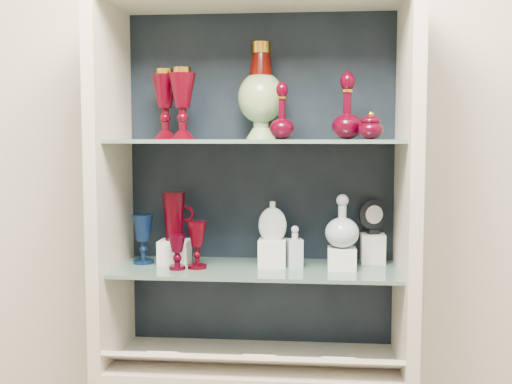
# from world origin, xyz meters

# --- Properties ---
(wall_back) EXTENTS (3.50, 0.02, 2.80)m
(wall_back) POSITION_xyz_m (0.00, 1.75, 1.40)
(wall_back) COLOR beige
(wall_back) RESTS_ON ground
(cabinet_back_panel) EXTENTS (0.98, 0.02, 1.15)m
(cabinet_back_panel) POSITION_xyz_m (0.00, 1.72, 1.32)
(cabinet_back_panel) COLOR black
(cabinet_back_panel) RESTS_ON cabinet_base
(cabinet_side_left) EXTENTS (0.04, 0.40, 1.15)m
(cabinet_side_left) POSITION_xyz_m (-0.48, 1.53, 1.32)
(cabinet_side_left) COLOR beige
(cabinet_side_left) RESTS_ON cabinet_base
(cabinet_side_right) EXTENTS (0.04, 0.40, 1.15)m
(cabinet_side_right) POSITION_xyz_m (0.48, 1.53, 1.32)
(cabinet_side_right) COLOR beige
(cabinet_side_right) RESTS_ON cabinet_base
(shelf_lower) EXTENTS (0.92, 0.34, 0.01)m
(shelf_lower) POSITION_xyz_m (0.00, 1.55, 1.04)
(shelf_lower) COLOR slate
(shelf_lower) RESTS_ON cabinet_side_left
(shelf_upper) EXTENTS (0.92, 0.34, 0.01)m
(shelf_upper) POSITION_xyz_m (0.00, 1.55, 1.46)
(shelf_upper) COLOR slate
(shelf_upper) RESTS_ON cabinet_side_left
(label_ledge) EXTENTS (0.92, 0.17, 0.09)m
(label_ledge) POSITION_xyz_m (0.00, 1.42, 0.78)
(label_ledge) COLOR beige
(label_ledge) RESTS_ON cabinet_base
(label_card_0) EXTENTS (0.10, 0.06, 0.03)m
(label_card_0) POSITION_xyz_m (0.26, 1.42, 0.80)
(label_card_0) COLOR white
(label_card_0) RESTS_ON label_ledge
(label_card_1) EXTENTS (0.10, 0.06, 0.03)m
(label_card_1) POSITION_xyz_m (-0.28, 1.42, 0.80)
(label_card_1) COLOR white
(label_card_1) RESTS_ON label_ledge
(label_card_2) EXTENTS (0.10, 0.06, 0.03)m
(label_card_2) POSITION_xyz_m (0.02, 1.42, 0.80)
(label_card_2) COLOR white
(label_card_2) RESTS_ON label_ledge
(pedestal_lamp_left) EXTENTS (0.11, 0.11, 0.23)m
(pedestal_lamp_left) POSITION_xyz_m (-0.31, 1.58, 1.59)
(pedestal_lamp_left) COLOR #46000A
(pedestal_lamp_left) RESTS_ON shelf_upper
(pedestal_lamp_right) EXTENTS (0.10, 0.10, 0.23)m
(pedestal_lamp_right) POSITION_xyz_m (-0.24, 1.52, 1.58)
(pedestal_lamp_right) COLOR #46000A
(pedestal_lamp_right) RESTS_ON shelf_upper
(enamel_urn) EXTENTS (0.20, 0.20, 0.32)m
(enamel_urn) POSITION_xyz_m (0.01, 1.61, 1.63)
(enamel_urn) COLOR #084D17
(enamel_urn) RESTS_ON shelf_upper
(ruby_decanter_a) EXTENTS (0.08, 0.08, 0.20)m
(ruby_decanter_a) POSITION_xyz_m (0.08, 1.51, 1.57)
(ruby_decanter_a) COLOR #460011
(ruby_decanter_a) RESTS_ON shelf_upper
(ruby_decanter_b) EXTENTS (0.11, 0.11, 0.22)m
(ruby_decanter_b) POSITION_xyz_m (0.29, 1.53, 1.58)
(ruby_decanter_b) COLOR #460011
(ruby_decanter_b) RESTS_ON shelf_upper
(lidded_bowl) EXTENTS (0.10, 0.10, 0.09)m
(lidded_bowl) POSITION_xyz_m (0.36, 1.47, 1.51)
(lidded_bowl) COLOR #460011
(lidded_bowl) RESTS_ON shelf_upper
(cobalt_goblet) EXTENTS (0.07, 0.07, 0.17)m
(cobalt_goblet) POSITION_xyz_m (-0.39, 1.58, 1.13)
(cobalt_goblet) COLOR #0B1D44
(cobalt_goblet) RESTS_ON shelf_lower
(ruby_goblet_tall) EXTENTS (0.08, 0.08, 0.15)m
(ruby_goblet_tall) POSITION_xyz_m (-0.19, 1.51, 1.13)
(ruby_goblet_tall) COLOR #46000A
(ruby_goblet_tall) RESTS_ON shelf_lower
(ruby_goblet_small) EXTENTS (0.07, 0.07, 0.11)m
(ruby_goblet_small) POSITION_xyz_m (-0.25, 1.49, 1.11)
(ruby_goblet_small) COLOR #460011
(ruby_goblet_small) RESTS_ON shelf_lower
(riser_ruby_pitcher) EXTENTS (0.10, 0.10, 0.08)m
(riser_ruby_pitcher) POSITION_xyz_m (-0.28, 1.58, 1.09)
(riser_ruby_pitcher) COLOR silver
(riser_ruby_pitcher) RESTS_ON shelf_lower
(ruby_pitcher) EXTENTS (0.13, 0.09, 0.16)m
(ruby_pitcher) POSITION_xyz_m (-0.28, 1.58, 1.21)
(ruby_pitcher) COLOR #46000A
(ruby_pitcher) RESTS_ON riser_ruby_pitcher
(clear_square_bottle) EXTENTS (0.06, 0.06, 0.14)m
(clear_square_bottle) POSITION_xyz_m (0.13, 1.55, 1.12)
(clear_square_bottle) COLOR #A4B3BF
(clear_square_bottle) RESTS_ON shelf_lower
(riser_flat_flask) EXTENTS (0.09, 0.09, 0.09)m
(riser_flat_flask) POSITION_xyz_m (0.05, 1.57, 1.09)
(riser_flat_flask) COLOR silver
(riser_flat_flask) RESTS_ON shelf_lower
(flat_flask) EXTENTS (0.09, 0.04, 0.13)m
(flat_flask) POSITION_xyz_m (0.05, 1.57, 1.21)
(flat_flask) COLOR #AFBDC4
(flat_flask) RESTS_ON riser_flat_flask
(riser_clear_round_decanter) EXTENTS (0.09, 0.09, 0.07)m
(riser_clear_round_decanter) POSITION_xyz_m (0.28, 1.54, 1.08)
(riser_clear_round_decanter) COLOR silver
(riser_clear_round_decanter) RESTS_ON shelf_lower
(clear_round_decanter) EXTENTS (0.11, 0.11, 0.17)m
(clear_round_decanter) POSITION_xyz_m (0.28, 1.54, 1.20)
(clear_round_decanter) COLOR #A4B3BF
(clear_round_decanter) RESTS_ON riser_clear_round_decanter
(riser_cameo_medallion) EXTENTS (0.08, 0.08, 0.10)m
(riser_cameo_medallion) POSITION_xyz_m (0.39, 1.65, 1.10)
(riser_cameo_medallion) COLOR silver
(riser_cameo_medallion) RESTS_ON shelf_lower
(cameo_medallion) EXTENTS (0.11, 0.07, 0.12)m
(cameo_medallion) POSITION_xyz_m (0.39, 1.65, 1.21)
(cameo_medallion) COLOR black
(cameo_medallion) RESTS_ON riser_cameo_medallion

